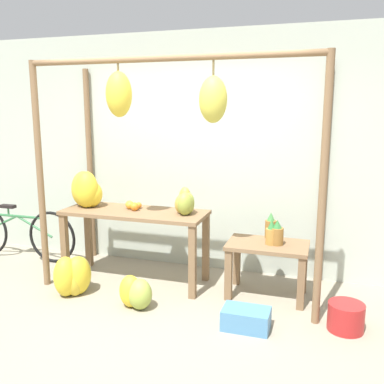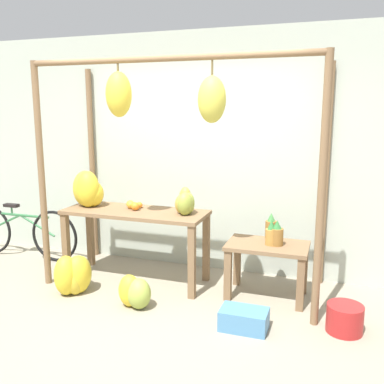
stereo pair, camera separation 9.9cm
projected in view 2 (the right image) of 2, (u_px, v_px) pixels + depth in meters
ground_plane at (145, 326)px, 3.84m from camera, size 20.00×20.00×0.00m
shop_wall_back at (201, 153)px, 5.08m from camera, size 8.00×0.08×2.80m
stall_awning at (173, 131)px, 4.22m from camera, size 2.95×1.15×2.40m
display_table_main at (135, 222)px, 4.75m from camera, size 1.60×0.60×0.81m
display_table_side at (267, 256)px, 4.37m from camera, size 0.82×0.52×0.57m
banana_pile_on_table at (89, 190)px, 4.89m from camera, size 0.44×0.39×0.42m
orange_pile at (133, 205)px, 4.79m from camera, size 0.20×0.20×0.09m
pineapple_cluster at (273, 232)px, 4.37m from camera, size 0.22×0.34×0.28m
banana_pile_ground_left at (74, 275)px, 4.52m from camera, size 0.44×0.49×0.42m
banana_pile_ground_right at (135, 292)px, 4.18m from camera, size 0.42×0.33×0.32m
fruit_crate_white at (244, 319)px, 3.78m from camera, size 0.42×0.26×0.18m
blue_bucket at (345, 318)px, 3.72m from camera, size 0.31×0.31×0.25m
parked_bicycle at (21, 231)px, 5.56m from camera, size 1.67×0.08×0.71m
papaya_pile at (185, 203)px, 4.55m from camera, size 0.27×0.32×0.29m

